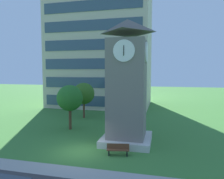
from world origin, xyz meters
TOP-DOWN VIEW (x-y plane):
  - ground_plane at (0.00, 0.00)m, footprint 160.00×160.00m
  - kerb_strip at (0.00, -3.53)m, footprint 120.00×1.60m
  - office_building at (-5.25, 24.43)m, footprint 18.71×13.05m
  - clock_tower at (3.35, 3.16)m, footprint 4.51×4.51m
  - park_bench at (3.17, -0.01)m, footprint 1.86×0.81m
  - tree_streetside at (-3.75, 6.06)m, footprint 2.98×2.98m
  - tree_by_building at (-4.40, 12.10)m, footprint 3.09×3.09m

SIDE VIEW (x-z plane):
  - ground_plane at x=0.00m, z-range 0.00..0.00m
  - kerb_strip at x=0.00m, z-range 0.00..0.01m
  - park_bench at x=3.17m, z-range 0.02..0.90m
  - tree_by_building at x=-4.40m, z-range 0.98..6.07m
  - tree_streetside at x=-3.75m, z-range 1.06..6.20m
  - clock_tower at x=3.35m, z-range -0.57..10.81m
  - office_building at x=-5.25m, z-range 0.00..28.80m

